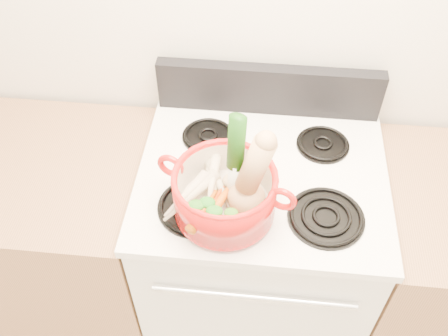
# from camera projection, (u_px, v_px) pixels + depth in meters

# --- Properties ---
(wall_back) EXTENTS (3.50, 0.02, 2.60)m
(wall_back) POSITION_uv_depth(u_px,v_px,m) (275.00, 13.00, 1.54)
(wall_back) COLOR silver
(wall_back) RESTS_ON floor
(stove_body) EXTENTS (0.76, 0.65, 0.92)m
(stove_body) POSITION_uv_depth(u_px,v_px,m) (255.00, 257.00, 1.92)
(stove_body) COLOR silver
(stove_body) RESTS_ON floor
(cooktop) EXTENTS (0.78, 0.67, 0.03)m
(cooktop) POSITION_uv_depth(u_px,v_px,m) (262.00, 176.00, 1.57)
(cooktop) COLOR white
(cooktop) RESTS_ON stove_body
(control_backsplash) EXTENTS (0.76, 0.05, 0.18)m
(control_backsplash) POSITION_uv_depth(u_px,v_px,m) (269.00, 90.00, 1.70)
(control_backsplash) COLOR black
(control_backsplash) RESTS_ON cooktop
(oven_handle) EXTENTS (0.60, 0.02, 0.02)m
(oven_handle) POSITION_uv_depth(u_px,v_px,m) (254.00, 297.00, 1.46)
(oven_handle) COLOR silver
(oven_handle) RESTS_ON stove_body
(burner_front_left) EXTENTS (0.22, 0.22, 0.02)m
(burner_front_left) POSITION_uv_depth(u_px,v_px,m) (195.00, 206.00, 1.46)
(burner_front_left) COLOR black
(burner_front_left) RESTS_ON cooktop
(burner_front_right) EXTENTS (0.22, 0.22, 0.02)m
(burner_front_right) POSITION_uv_depth(u_px,v_px,m) (326.00, 217.00, 1.43)
(burner_front_right) COLOR black
(burner_front_right) RESTS_ON cooktop
(burner_back_left) EXTENTS (0.17, 0.17, 0.02)m
(burner_back_left) POSITION_uv_depth(u_px,v_px,m) (208.00, 135.00, 1.66)
(burner_back_left) COLOR black
(burner_back_left) RESTS_ON cooktop
(burner_back_right) EXTENTS (0.17, 0.17, 0.02)m
(burner_back_right) POSITION_uv_depth(u_px,v_px,m) (323.00, 143.00, 1.63)
(burner_back_right) COLOR black
(burner_back_right) RESTS_ON cooktop
(dutch_oven) EXTENTS (0.36, 0.36, 0.14)m
(dutch_oven) POSITION_uv_depth(u_px,v_px,m) (225.00, 193.00, 1.39)
(dutch_oven) COLOR #B4120F
(dutch_oven) RESTS_ON burner_front_left
(pot_handle_left) EXTENTS (0.08, 0.04, 0.08)m
(pot_handle_left) POSITION_uv_depth(u_px,v_px,m) (171.00, 166.00, 1.39)
(pot_handle_left) COLOR #B4120F
(pot_handle_left) RESTS_ON dutch_oven
(pot_handle_right) EXTENTS (0.08, 0.04, 0.08)m
(pot_handle_right) POSITION_uv_depth(u_px,v_px,m) (282.00, 199.00, 1.31)
(pot_handle_right) COLOR #B4120F
(pot_handle_right) RESTS_ON dutch_oven
(squash) EXTENTS (0.18, 0.12, 0.29)m
(squash) POSITION_uv_depth(u_px,v_px,m) (247.00, 176.00, 1.31)
(squash) COLOR tan
(squash) RESTS_ON dutch_oven
(leek) EXTENTS (0.07, 0.08, 0.32)m
(leek) POSITION_uv_depth(u_px,v_px,m) (236.00, 161.00, 1.32)
(leek) COLOR silver
(leek) RESTS_ON dutch_oven
(ginger) EXTENTS (0.09, 0.07, 0.05)m
(ginger) POSITION_uv_depth(u_px,v_px,m) (237.00, 182.00, 1.44)
(ginger) COLOR tan
(ginger) RESTS_ON dutch_oven
(parsnip_0) EXTENTS (0.07, 0.21, 0.06)m
(parsnip_0) POSITION_uv_depth(u_px,v_px,m) (213.00, 192.00, 1.42)
(parsnip_0) COLOR beige
(parsnip_0) RESTS_ON dutch_oven
(parsnip_1) EXTENTS (0.16, 0.19, 0.06)m
(parsnip_1) POSITION_uv_depth(u_px,v_px,m) (190.00, 196.00, 1.40)
(parsnip_1) COLOR beige
(parsnip_1) RESTS_ON dutch_oven
(parsnip_2) EXTENTS (0.11, 0.17, 0.05)m
(parsnip_2) POSITION_uv_depth(u_px,v_px,m) (219.00, 182.00, 1.43)
(parsnip_2) COLOR beige
(parsnip_2) RESTS_ON dutch_oven
(parsnip_3) EXTENTS (0.13, 0.17, 0.05)m
(parsnip_3) POSITION_uv_depth(u_px,v_px,m) (186.00, 194.00, 1.39)
(parsnip_3) COLOR beige
(parsnip_3) RESTS_ON dutch_oven
(parsnip_4) EXTENTS (0.04, 0.20, 0.06)m
(parsnip_4) POSITION_uv_depth(u_px,v_px,m) (213.00, 177.00, 1.42)
(parsnip_4) COLOR #EDE6C1
(parsnip_4) RESTS_ON dutch_oven
(carrot_0) EXTENTS (0.06, 0.17, 0.05)m
(carrot_0) POSITION_uv_depth(u_px,v_px,m) (214.00, 208.00, 1.38)
(carrot_0) COLOR #BD3909
(carrot_0) RESTS_ON dutch_oven
(carrot_1) EXTENTS (0.09, 0.16, 0.05)m
(carrot_1) POSITION_uv_depth(u_px,v_px,m) (211.00, 207.00, 1.38)
(carrot_1) COLOR #DF520B
(carrot_1) RESTS_ON dutch_oven
(carrot_2) EXTENTS (0.03, 0.15, 0.04)m
(carrot_2) POSITION_uv_depth(u_px,v_px,m) (234.00, 215.00, 1.36)
(carrot_2) COLOR #C9470A
(carrot_2) RESTS_ON dutch_oven
(carrot_3) EXTENTS (0.08, 0.15, 0.04)m
(carrot_3) POSITION_uv_depth(u_px,v_px,m) (204.00, 211.00, 1.35)
(carrot_3) COLOR #B95609
(carrot_3) RESTS_ON dutch_oven
(carrot_4) EXTENTS (0.10, 0.17, 0.05)m
(carrot_4) POSITION_uv_depth(u_px,v_px,m) (223.00, 198.00, 1.38)
(carrot_4) COLOR #D7570A
(carrot_4) RESTS_ON dutch_oven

